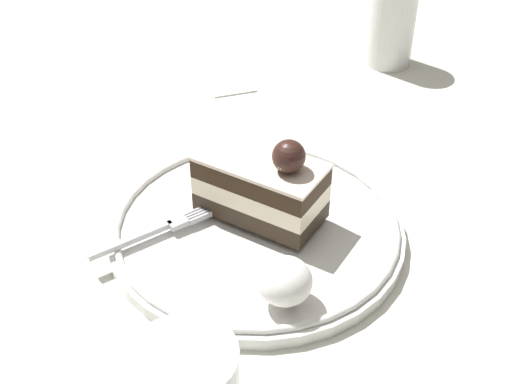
{
  "coord_description": "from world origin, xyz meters",
  "views": [
    {
      "loc": [
        -0.09,
        -0.43,
        0.39
      ],
      "look_at": [
        0.02,
        0.0,
        0.05
      ],
      "focal_mm": 48.61,
      "sensor_mm": 36.0,
      "label": 1
    }
  ],
  "objects_px": {
    "whipped_cream_dollop": "(285,281)",
    "drink_glass_far": "(392,25)",
    "fork": "(157,232)",
    "folded_napkin": "(226,75)",
    "cake_slice": "(262,185)",
    "dessert_plate": "(256,228)"
  },
  "relations": [
    {
      "from": "cake_slice",
      "to": "whipped_cream_dollop",
      "type": "distance_m",
      "value": 0.1
    },
    {
      "from": "fork",
      "to": "folded_napkin",
      "type": "xyz_separation_m",
      "value": [
        0.12,
        0.28,
        -0.02
      ]
    },
    {
      "from": "cake_slice",
      "to": "drink_glass_far",
      "type": "xyz_separation_m",
      "value": [
        0.23,
        0.26,
        0.0
      ]
    },
    {
      "from": "dessert_plate",
      "to": "drink_glass_far",
      "type": "distance_m",
      "value": 0.36
    },
    {
      "from": "dessert_plate",
      "to": "whipped_cream_dollop",
      "type": "xyz_separation_m",
      "value": [
        -0.0,
        -0.09,
        0.03
      ]
    },
    {
      "from": "folded_napkin",
      "to": "whipped_cream_dollop",
      "type": "bearing_deg",
      "value": -95.97
    },
    {
      "from": "whipped_cream_dollop",
      "to": "drink_glass_far",
      "type": "relative_size",
      "value": 0.38
    },
    {
      "from": "dessert_plate",
      "to": "cake_slice",
      "type": "xyz_separation_m",
      "value": [
        0.01,
        0.01,
        0.04
      ]
    },
    {
      "from": "whipped_cream_dollop",
      "to": "fork",
      "type": "height_order",
      "value": "whipped_cream_dollop"
    },
    {
      "from": "whipped_cream_dollop",
      "to": "fork",
      "type": "bearing_deg",
      "value": 130.17
    },
    {
      "from": "cake_slice",
      "to": "whipped_cream_dollop",
      "type": "bearing_deg",
      "value": -95.67
    },
    {
      "from": "fork",
      "to": "drink_glass_far",
      "type": "bearing_deg",
      "value": 40.03
    },
    {
      "from": "cake_slice",
      "to": "whipped_cream_dollop",
      "type": "height_order",
      "value": "cake_slice"
    },
    {
      "from": "drink_glass_far",
      "to": "folded_napkin",
      "type": "bearing_deg",
      "value": 176.01
    },
    {
      "from": "whipped_cream_dollop",
      "to": "drink_glass_far",
      "type": "bearing_deg",
      "value": 56.67
    },
    {
      "from": "whipped_cream_dollop",
      "to": "folded_napkin",
      "type": "relative_size",
      "value": 0.45
    },
    {
      "from": "whipped_cream_dollop",
      "to": "drink_glass_far",
      "type": "distance_m",
      "value": 0.43
    },
    {
      "from": "fork",
      "to": "folded_napkin",
      "type": "relative_size",
      "value": 1.21
    },
    {
      "from": "cake_slice",
      "to": "fork",
      "type": "xyz_separation_m",
      "value": [
        -0.09,
        -0.01,
        -0.03
      ]
    },
    {
      "from": "dessert_plate",
      "to": "cake_slice",
      "type": "relative_size",
      "value": 2.22
    },
    {
      "from": "drink_glass_far",
      "to": "folded_napkin",
      "type": "height_order",
      "value": "drink_glass_far"
    },
    {
      "from": "folded_napkin",
      "to": "cake_slice",
      "type": "bearing_deg",
      "value": -96.08
    }
  ]
}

